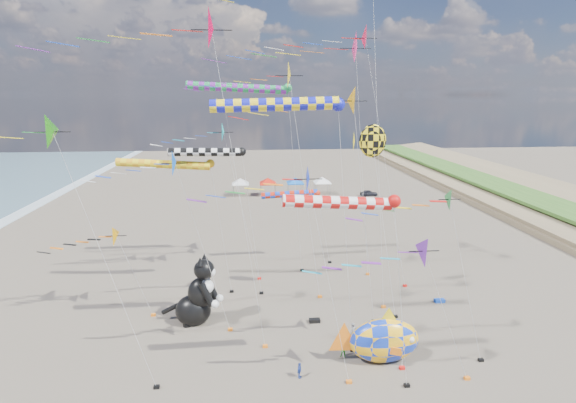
% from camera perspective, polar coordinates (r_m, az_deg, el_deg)
% --- Properties ---
extents(delta_kite_0, '(8.62, 2.06, 15.75)m').
position_cam_1_polar(delta_kite_0, '(42.16, -8.11, 8.39)').
color(delta_kite_0, '#16D2D6').
rests_on(delta_kite_0, ground).
extents(delta_kite_1, '(11.44, 2.20, 17.14)m').
position_cam_1_polar(delta_kite_1, '(27.70, -28.49, 7.12)').
color(delta_kite_1, '#1D7E11').
rests_on(delta_kite_1, ground).
extents(delta_kite_2, '(13.81, 2.73, 23.23)m').
position_cam_1_polar(delta_kite_2, '(29.85, -11.64, 20.07)').
color(delta_kite_2, '#C90235').
rests_on(delta_kite_2, ground).
extents(delta_kite_3, '(10.95, 2.23, 18.76)m').
position_cam_1_polar(delta_kite_3, '(33.04, 6.01, 12.17)').
color(delta_kite_3, '#FDAD0F').
rests_on(delta_kite_3, ground).
extents(delta_kite_5, '(11.02, 2.56, 20.92)m').
position_cam_1_polar(delta_kite_5, '(37.46, -0.72, 15.53)').
color(delta_kite_5, gold).
rests_on(delta_kite_5, ground).
extents(delta_kite_6, '(15.82, 3.14, 23.70)m').
position_cam_1_polar(delta_kite_6, '(43.10, 6.27, 18.52)').
color(delta_kite_6, '#FD2576').
rests_on(delta_kite_6, ground).
extents(delta_kite_7, '(10.57, 1.99, 10.36)m').
position_cam_1_polar(delta_kite_7, '(27.59, 14.30, -5.98)').
color(delta_kite_7, '#671FA5').
rests_on(delta_kite_7, ground).
extents(delta_kite_8, '(9.87, 1.89, 14.17)m').
position_cam_1_polar(delta_kite_8, '(25.41, -0.61, 1.74)').
color(delta_kite_8, '#0F29CB').
rests_on(delta_kite_8, ground).
extents(delta_kite_9, '(9.36, 2.11, 14.30)m').
position_cam_1_polar(delta_kite_9, '(32.95, -14.51, 4.16)').
color(delta_kite_9, blue).
rests_on(delta_kite_9, ground).
extents(delta_kite_10, '(14.18, 2.27, 23.89)m').
position_cam_1_polar(delta_kite_10, '(40.21, 8.20, 19.57)').
color(delta_kite_10, '#EF1039').
rests_on(delta_kite_10, ground).
extents(delta_kite_11, '(8.52, 1.84, 7.95)m').
position_cam_1_polar(delta_kite_11, '(38.69, -22.59, -4.64)').
color(delta_kite_11, '#EC9C07').
rests_on(delta_kite_11, ground).
extents(delta_kite_12, '(9.11, 1.60, 12.41)m').
position_cam_1_polar(delta_kite_12, '(29.63, 18.17, -0.60)').
color(delta_kite_12, '#208F38').
rests_on(delta_kite_12, ground).
extents(windsock_0, '(7.86, 0.74, 13.61)m').
position_cam_1_polar(windsock_0, '(39.00, -9.89, 6.08)').
color(windsock_0, black).
rests_on(windsock_0, ground).
extents(windsock_1, '(11.17, 0.85, 19.06)m').
position_cam_1_polar(windsock_1, '(43.75, -5.83, 14.09)').
color(windsock_1, '#1A9446').
rests_on(windsock_1, ground).
extents(windsock_2, '(9.69, 0.76, 12.55)m').
position_cam_1_polar(windsock_2, '(40.18, -14.97, 4.53)').
color(windsock_2, '#EAA213').
rests_on(windsock_2, ground).
extents(windsock_3, '(9.67, 0.86, 17.83)m').
position_cam_1_polar(windsock_3, '(28.53, -0.78, 12.08)').
color(windsock_3, '#1319C2').
rests_on(windsock_3, ground).
extents(windsock_4, '(8.06, 0.77, 12.49)m').
position_cam_1_polar(windsock_4, '(25.42, 7.33, -0.24)').
color(windsock_4, red).
rests_on(windsock_4, ground).
extents(windsock_5, '(7.60, 0.71, 8.21)m').
position_cam_1_polar(windsock_5, '(47.12, 0.62, 0.91)').
color(windsock_5, red).
rests_on(windsock_5, ground).
extents(angelfish_kite, '(3.74, 3.02, 15.75)m').
position_cam_1_polar(angelfish_kite, '(36.51, 10.40, 7.40)').
color(angelfish_kite, yellow).
rests_on(angelfish_kite, ground).
extents(cat_inflatable, '(4.74, 3.21, 5.84)m').
position_cam_1_polar(cat_inflatable, '(37.15, -11.57, -10.82)').
color(cat_inflatable, black).
rests_on(cat_inflatable, ground).
extents(fish_inflatable, '(6.42, 2.22, 4.08)m').
position_cam_1_polar(fish_inflatable, '(32.80, 12.01, -16.87)').
color(fish_inflatable, '#1335C0').
rests_on(fish_inflatable, ground).
extents(person_adult, '(0.62, 0.48, 1.51)m').
position_cam_1_polar(person_adult, '(35.13, 8.29, -16.14)').
color(person_adult, slate).
rests_on(person_adult, ground).
extents(child_green, '(0.62, 0.56, 1.06)m').
position_cam_1_polar(child_green, '(33.38, 7.09, -18.26)').
color(child_green, '#1C7F19').
rests_on(child_green, ground).
extents(child_blue, '(0.51, 0.68, 1.07)m').
position_cam_1_polar(child_blue, '(31.18, 1.46, -20.65)').
color(child_blue, '#27419A').
rests_on(child_blue, ground).
extents(kite_bag_0, '(0.90, 0.44, 0.30)m').
position_cam_1_polar(kite_bag_0, '(43.06, 18.69, -11.84)').
color(kite_bag_0, blue).
rests_on(kite_bag_0, ground).
extents(kite_bag_3, '(0.90, 0.44, 0.30)m').
position_cam_1_polar(kite_bag_3, '(37.72, 3.40, -14.86)').
color(kite_bag_3, black).
rests_on(kite_bag_3, ground).
extents(tent_row, '(19.20, 4.20, 3.80)m').
position_cam_1_polar(tent_row, '(81.89, -0.82, 2.95)').
color(tent_row, silver).
rests_on(tent_row, ground).
extents(parked_car, '(3.23, 1.40, 1.09)m').
position_cam_1_polar(parked_car, '(83.16, 10.23, 1.07)').
color(parked_car, '#26262D').
rests_on(parked_car, ground).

